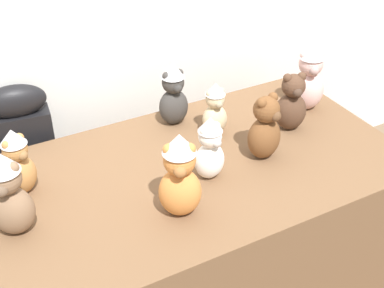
{
  "coord_description": "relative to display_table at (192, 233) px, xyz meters",
  "views": [
    {
      "loc": [
        -0.82,
        -1.29,
        2.06
      ],
      "look_at": [
        0.0,
        0.25,
        0.87
      ],
      "focal_mm": 49.09,
      "sensor_mm": 36.0,
      "label": 1
    }
  ],
  "objects": [
    {
      "name": "display_table",
      "position": [
        0.0,
        0.0,
        0.0
      ],
      "size": [
        1.79,
        0.96,
        0.75
      ],
      "primitive_type": "cube",
      "color": "brown",
      "rests_on": "ground_plane"
    },
    {
      "name": "instrument_case",
      "position": [
        -0.56,
        0.61,
        0.12
      ],
      "size": [
        0.29,
        0.15,
        0.99
      ],
      "rotation": [
        0.0,
        0.0,
        -0.12
      ],
      "color": "black",
      "rests_on": "ground_plane"
    },
    {
      "name": "teddy_bear_sand",
      "position": [
        0.22,
        0.19,
        0.5
      ],
      "size": [
        0.12,
        0.11,
        0.26
      ],
      "rotation": [
        0.0,
        0.0,
        -0.05
      ],
      "color": "#CCB78E",
      "rests_on": "display_table"
    },
    {
      "name": "teddy_bear_caramel",
      "position": [
        -0.65,
        0.18,
        0.51
      ],
      "size": [
        0.16,
        0.16,
        0.28
      ],
      "rotation": [
        0.0,
        0.0,
        0.48
      ],
      "color": "#B27A42",
      "rests_on": "display_table"
    },
    {
      "name": "teddy_bear_ginger",
      "position": [
        -0.17,
        -0.22,
        0.54
      ],
      "size": [
        0.2,
        0.19,
        0.35
      ],
      "rotation": [
        0.0,
        0.0,
        -0.44
      ],
      "color": "#D17F3D",
      "rests_on": "display_table"
    },
    {
      "name": "teddy_bear_charcoal",
      "position": [
        0.09,
        0.35,
        0.52
      ],
      "size": [
        0.14,
        0.12,
        0.31
      ],
      "rotation": [
        0.0,
        0.0,
        0.02
      ],
      "color": "#383533",
      "rests_on": "display_table"
    },
    {
      "name": "teddy_bear_mocha",
      "position": [
        -0.72,
        -0.03,
        0.54
      ],
      "size": [
        0.2,
        0.18,
        0.34
      ],
      "rotation": [
        0.0,
        0.0,
        -0.47
      ],
      "color": "#7F6047",
      "rests_on": "display_table"
    },
    {
      "name": "teddy_bear_chestnut",
      "position": [
        0.31,
        -0.07,
        0.51
      ],
      "size": [
        0.18,
        0.16,
        0.29
      ],
      "rotation": [
        0.0,
        0.0,
        0.26
      ],
      "color": "brown",
      "rests_on": "display_table"
    },
    {
      "name": "teddy_bear_cocoa",
      "position": [
        0.54,
        0.06,
        0.51
      ],
      "size": [
        0.17,
        0.16,
        0.28
      ],
      "rotation": [
        0.0,
        0.0,
        -0.27
      ],
      "color": "#4C3323",
      "rests_on": "display_table"
    },
    {
      "name": "teddy_bear_blush",
      "position": [
        0.72,
        0.17,
        0.54
      ],
      "size": [
        0.19,
        0.18,
        0.35
      ],
      "rotation": [
        0.0,
        0.0,
        -0.36
      ],
      "color": "beige",
      "rests_on": "display_table"
    },
    {
      "name": "teddy_bear_snow",
      "position": [
        0.04,
        -0.08,
        0.51
      ],
      "size": [
        0.14,
        0.13,
        0.28
      ],
      "rotation": [
        0.0,
        0.0,
        0.17
      ],
      "color": "white",
      "rests_on": "display_table"
    }
  ]
}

